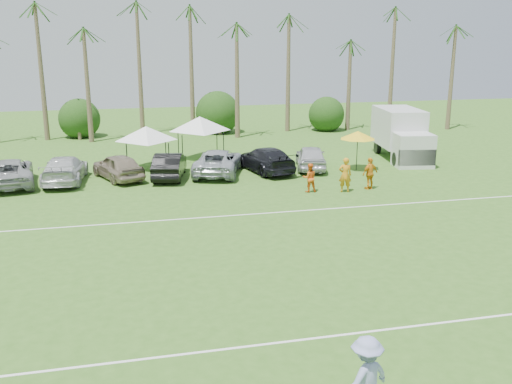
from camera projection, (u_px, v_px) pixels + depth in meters
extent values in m
cube|color=white|center=(225.00, 349.00, 15.64)|extent=(80.00, 0.10, 0.01)
cube|color=white|center=(180.00, 219.00, 26.93)|extent=(80.00, 0.10, 0.01)
cone|color=brown|center=(49.00, 74.00, 46.30)|extent=(0.44, 0.44, 11.00)
cone|color=brown|center=(101.00, 91.00, 47.57)|extent=(0.44, 0.44, 8.00)
cone|color=brown|center=(149.00, 84.00, 48.32)|extent=(0.44, 0.44, 9.00)
cone|color=brown|center=(196.00, 78.00, 49.07)|extent=(0.44, 0.44, 10.00)
cone|color=brown|center=(241.00, 71.00, 49.82)|extent=(0.44, 0.44, 11.00)
cone|color=brown|center=(296.00, 88.00, 51.31)|extent=(0.44, 0.44, 8.00)
cone|color=brown|center=(348.00, 81.00, 52.28)|extent=(0.44, 0.44, 9.00)
cone|color=brown|center=(398.00, 75.00, 53.25)|extent=(0.44, 0.44, 10.00)
cone|color=brown|center=(437.00, 69.00, 54.00)|extent=(0.44, 0.44, 11.00)
cylinder|color=brown|center=(80.00, 130.00, 48.93)|extent=(0.30, 0.30, 1.40)
sphere|color=#173A10|center=(79.00, 117.00, 48.64)|extent=(4.00, 4.00, 4.00)
cylinder|color=brown|center=(218.00, 125.00, 51.57)|extent=(0.30, 0.30, 1.40)
sphere|color=#173A10|center=(218.00, 113.00, 51.28)|extent=(4.00, 4.00, 4.00)
cylinder|color=brown|center=(322.00, 121.00, 53.77)|extent=(0.30, 0.30, 1.40)
sphere|color=#173A10|center=(323.00, 110.00, 53.48)|extent=(4.00, 4.00, 4.00)
imported|color=orange|center=(345.00, 175.00, 31.50)|extent=(0.79, 0.61, 1.95)
imported|color=orange|center=(310.00, 178.00, 31.53)|extent=(0.83, 0.68, 1.62)
imported|color=orange|center=(370.00, 173.00, 32.10)|extent=(1.16, 0.78, 1.83)
cube|color=silver|center=(398.00, 127.00, 40.72)|extent=(3.33, 5.18, 2.63)
cube|color=silver|center=(413.00, 150.00, 37.76)|extent=(2.68, 2.24, 2.21)
cube|color=black|center=(417.00, 157.00, 37.08)|extent=(2.44, 0.68, 1.05)
cube|color=#E5590C|center=(416.00, 133.00, 40.94)|extent=(0.28, 1.67, 0.95)
cylinder|color=black|center=(396.00, 159.00, 38.04)|extent=(0.46, 0.98, 0.95)
cylinder|color=black|center=(427.00, 159.00, 38.20)|extent=(0.46, 0.98, 0.95)
cylinder|color=black|center=(377.00, 147.00, 42.29)|extent=(0.46, 0.98, 0.95)
cylinder|color=black|center=(405.00, 147.00, 42.45)|extent=(0.46, 0.98, 0.95)
cylinder|color=black|center=(127.00, 160.00, 35.66)|extent=(0.06, 0.06, 1.87)
cylinder|color=black|center=(169.00, 158.00, 36.23)|extent=(0.06, 0.06, 1.87)
cylinder|color=black|center=(127.00, 152.00, 38.10)|extent=(0.06, 0.06, 1.87)
cylinder|color=black|center=(166.00, 150.00, 38.68)|extent=(0.06, 0.06, 1.87)
pyramid|color=white|center=(146.00, 126.00, 36.68)|extent=(4.04, 4.04, 0.93)
cylinder|color=black|center=(182.00, 150.00, 38.48)|extent=(0.06, 0.06, 2.02)
cylinder|color=black|center=(224.00, 148.00, 39.11)|extent=(0.06, 0.06, 2.02)
cylinder|color=black|center=(178.00, 142.00, 41.14)|extent=(0.06, 0.06, 2.02)
cylinder|color=black|center=(217.00, 141.00, 41.76)|extent=(0.06, 0.06, 2.02)
pyramid|color=white|center=(200.00, 116.00, 39.60)|extent=(4.36, 4.36, 1.01)
cylinder|color=black|center=(357.00, 153.00, 36.73)|extent=(0.05, 0.05, 2.29)
cone|color=yellow|center=(358.00, 135.00, 36.44)|extent=(2.29, 2.29, 0.52)
imported|color=#919ACE|center=(366.00, 378.00, 12.62)|extent=(1.46, 1.15, 1.98)
imported|color=#9D9E9F|center=(9.00, 172.00, 32.96)|extent=(3.42, 5.96, 1.56)
imported|color=silver|center=(65.00, 169.00, 33.74)|extent=(2.59, 5.54, 1.56)
imported|color=gray|center=(118.00, 166.00, 34.45)|extent=(3.48, 4.95, 1.56)
imported|color=black|center=(169.00, 165.00, 34.79)|extent=(2.57, 4.98, 1.56)
imported|color=#A0A5AB|center=(218.00, 162.00, 35.78)|extent=(4.17, 6.15, 1.56)
imported|color=black|center=(265.00, 159.00, 36.46)|extent=(3.27, 5.73, 1.56)
imported|color=#BBBBBE|center=(311.00, 157.00, 37.16)|extent=(2.96, 4.91, 1.56)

